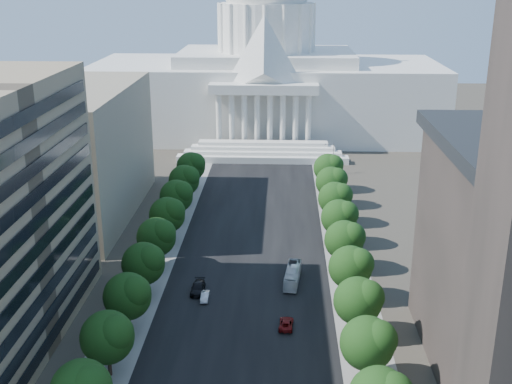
# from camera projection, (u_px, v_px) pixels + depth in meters

# --- Properties ---
(road_asphalt) EXTENTS (30.00, 260.00, 0.01)m
(road_asphalt) POSITION_uv_depth(u_px,v_px,m) (254.00, 233.00, 141.52)
(road_asphalt) COLOR black
(road_asphalt) RESTS_ON ground
(sidewalk_left) EXTENTS (8.00, 260.00, 0.02)m
(sidewalk_left) POSITION_uv_depth(u_px,v_px,m) (169.00, 231.00, 142.28)
(sidewalk_left) COLOR gray
(sidewalk_left) RESTS_ON ground
(sidewalk_right) EXTENTS (8.00, 260.00, 0.02)m
(sidewalk_right) POSITION_uv_depth(u_px,v_px,m) (340.00, 234.00, 140.76)
(sidewalk_right) COLOR gray
(sidewalk_right) RESTS_ON ground
(capitol) EXTENTS (120.00, 56.00, 73.00)m
(capitol) POSITION_uv_depth(u_px,v_px,m) (266.00, 77.00, 224.86)
(capitol) COLOR white
(capitol) RESTS_ON ground
(office_block_left_far) EXTENTS (38.00, 52.00, 30.00)m
(office_block_left_far) POSITION_uv_depth(u_px,v_px,m) (49.00, 153.00, 148.08)
(office_block_left_far) COLOR gray
(office_block_left_far) RESTS_ON ground
(tree_l_c) EXTENTS (7.79, 7.60, 9.97)m
(tree_l_c) POSITION_uv_depth(u_px,v_px,m) (109.00, 336.00, 88.88)
(tree_l_c) COLOR #33261C
(tree_l_c) RESTS_ON ground
(tree_l_d) EXTENTS (7.79, 7.60, 9.97)m
(tree_l_d) POSITION_uv_depth(u_px,v_px,m) (129.00, 295.00, 100.23)
(tree_l_d) COLOR #33261C
(tree_l_d) RESTS_ON ground
(tree_l_e) EXTENTS (7.79, 7.60, 9.97)m
(tree_l_e) POSITION_uv_depth(u_px,v_px,m) (145.00, 263.00, 111.59)
(tree_l_e) COLOR #33261C
(tree_l_e) RESTS_ON ground
(tree_l_f) EXTENTS (7.79, 7.60, 9.97)m
(tree_l_f) POSITION_uv_depth(u_px,v_px,m) (158.00, 236.00, 122.94)
(tree_l_f) COLOR #33261C
(tree_l_f) RESTS_ON ground
(tree_l_g) EXTENTS (7.79, 7.60, 9.97)m
(tree_l_g) POSITION_uv_depth(u_px,v_px,m) (168.00, 214.00, 134.29)
(tree_l_g) COLOR #33261C
(tree_l_g) RESTS_ON ground
(tree_l_h) EXTENTS (7.79, 7.60, 9.97)m
(tree_l_h) POSITION_uv_depth(u_px,v_px,m) (178.00, 195.00, 145.65)
(tree_l_h) COLOR #33261C
(tree_l_h) RESTS_ON ground
(tree_l_i) EXTENTS (7.79, 7.60, 9.97)m
(tree_l_i) POSITION_uv_depth(u_px,v_px,m) (185.00, 179.00, 157.00)
(tree_l_i) COLOR #33261C
(tree_l_i) RESTS_ON ground
(tree_l_j) EXTENTS (7.79, 7.60, 9.97)m
(tree_l_j) POSITION_uv_depth(u_px,v_px,m) (192.00, 166.00, 168.35)
(tree_l_j) COLOR #33261C
(tree_l_j) RESTS_ON ground
(tree_r_c) EXTENTS (7.79, 7.60, 9.97)m
(tree_r_c) POSITION_uv_depth(u_px,v_px,m) (370.00, 342.00, 87.44)
(tree_r_c) COLOR #33261C
(tree_r_c) RESTS_ON ground
(tree_r_d) EXTENTS (7.79, 7.60, 9.97)m
(tree_r_d) POSITION_uv_depth(u_px,v_px,m) (360.00, 300.00, 98.79)
(tree_r_d) COLOR #33261C
(tree_r_d) RESTS_ON ground
(tree_r_e) EXTENTS (7.79, 7.60, 9.97)m
(tree_r_e) POSITION_uv_depth(u_px,v_px,m) (352.00, 266.00, 110.14)
(tree_r_e) COLOR #33261C
(tree_r_e) RESTS_ON ground
(tree_r_f) EXTENTS (7.79, 7.60, 9.97)m
(tree_r_f) POSITION_uv_depth(u_px,v_px,m) (346.00, 239.00, 121.50)
(tree_r_f) COLOR #33261C
(tree_r_f) RESTS_ON ground
(tree_r_g) EXTENTS (7.79, 7.60, 9.97)m
(tree_r_g) POSITION_uv_depth(u_px,v_px,m) (341.00, 217.00, 132.85)
(tree_r_g) COLOR #33261C
(tree_r_g) RESTS_ON ground
(tree_r_h) EXTENTS (7.79, 7.60, 9.97)m
(tree_r_h) POSITION_uv_depth(u_px,v_px,m) (336.00, 198.00, 144.20)
(tree_r_h) COLOR #33261C
(tree_r_h) RESTS_ON ground
(tree_r_i) EXTENTS (7.79, 7.60, 9.97)m
(tree_r_i) POSITION_uv_depth(u_px,v_px,m) (333.00, 181.00, 155.56)
(tree_r_i) COLOR #33261C
(tree_r_i) RESTS_ON ground
(tree_r_j) EXTENTS (7.79, 7.60, 9.97)m
(tree_r_j) POSITION_uv_depth(u_px,v_px,m) (329.00, 167.00, 166.91)
(tree_r_j) COLOR #33261C
(tree_r_j) RESTS_ON ground
(streetlight_b) EXTENTS (2.61, 0.44, 9.00)m
(streetlight_b) POSITION_uv_depth(u_px,v_px,m) (382.00, 350.00, 86.81)
(streetlight_b) COLOR gray
(streetlight_b) RESTS_ON ground
(streetlight_c) EXTENTS (2.61, 0.44, 9.00)m
(streetlight_c) POSITION_uv_depth(u_px,v_px,m) (361.00, 269.00, 110.47)
(streetlight_c) COLOR gray
(streetlight_c) RESTS_ON ground
(streetlight_d) EXTENTS (2.61, 0.44, 9.00)m
(streetlight_d) POSITION_uv_depth(u_px,v_px,m) (348.00, 217.00, 134.12)
(streetlight_d) COLOR gray
(streetlight_d) RESTS_ON ground
(streetlight_e) EXTENTS (2.61, 0.44, 9.00)m
(streetlight_e) POSITION_uv_depth(u_px,v_px,m) (338.00, 181.00, 157.77)
(streetlight_e) COLOR gray
(streetlight_e) RESTS_ON ground
(streetlight_f) EXTENTS (2.61, 0.44, 9.00)m
(streetlight_f) POSITION_uv_depth(u_px,v_px,m) (331.00, 154.00, 181.42)
(streetlight_f) COLOR gray
(streetlight_f) RESTS_ON ground
(car_silver) EXTENTS (1.40, 3.93, 1.29)m
(car_silver) POSITION_uv_depth(u_px,v_px,m) (205.00, 297.00, 112.03)
(car_silver) COLOR #B8BAC1
(car_silver) RESTS_ON ground
(car_red) EXTENTS (2.51, 4.93, 1.33)m
(car_red) POSITION_uv_depth(u_px,v_px,m) (286.00, 324.00, 103.27)
(car_red) COLOR #680B0B
(car_red) RESTS_ON ground
(car_dark_b) EXTENTS (2.36, 5.62, 1.62)m
(car_dark_b) POSITION_uv_depth(u_px,v_px,m) (198.00, 288.00, 114.71)
(car_dark_b) COLOR black
(car_dark_b) RESTS_ON ground
(city_bus) EXTENTS (3.51, 10.36, 2.83)m
(city_bus) POSITION_uv_depth(u_px,v_px,m) (293.00, 275.00, 118.21)
(city_bus) COLOR silver
(city_bus) RESTS_ON ground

